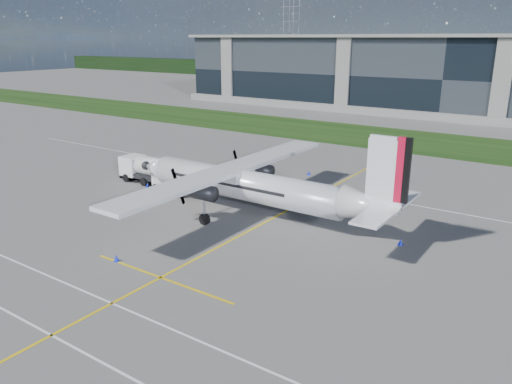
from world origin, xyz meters
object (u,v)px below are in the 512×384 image
(fuel_tanker_truck, at_px, (146,170))
(safety_cone_nose_stbd, at_px, (165,187))
(pylon_west, at_px, (291,37))
(ground_crew_person, at_px, (167,190))
(baggage_tug, at_px, (168,181))
(turboprop_aircraft, at_px, (253,169))
(safety_cone_portwing, at_px, (116,258))
(safety_cone_tail, at_px, (400,242))
(safety_cone_fwd, at_px, (147,185))
(safety_cone_stbdwing, at_px, (309,173))
(safety_cone_nose_port, at_px, (145,190))

(fuel_tanker_truck, bearing_deg, safety_cone_nose_stbd, -11.15)
(pylon_west, xyz_separation_m, fuel_tanker_truck, (65.74, -140.71, -13.57))
(pylon_west, relative_size, ground_crew_person, 15.99)
(pylon_west, distance_m, baggage_tug, 158.15)
(turboprop_aircraft, relative_size, safety_cone_nose_stbd, 55.69)
(fuel_tanker_truck, relative_size, safety_cone_portwing, 15.26)
(pylon_west, height_order, ground_crew_person, pylon_west)
(safety_cone_tail, height_order, safety_cone_fwd, same)
(safety_cone_tail, bearing_deg, safety_cone_portwing, -137.56)
(safety_cone_fwd, bearing_deg, turboprop_aircraft, -2.82)
(turboprop_aircraft, height_order, safety_cone_fwd, turboprop_aircraft)
(fuel_tanker_truck, distance_m, baggage_tug, 3.88)
(fuel_tanker_truck, xyz_separation_m, ground_crew_person, (5.94, -3.04, -0.49))
(fuel_tanker_truck, height_order, safety_cone_fwd, fuel_tanker_truck)
(safety_cone_stbdwing, bearing_deg, pylon_west, 121.56)
(safety_cone_portwing, bearing_deg, baggage_tug, 122.04)
(baggage_tug, bearing_deg, safety_cone_tail, -1.32)
(safety_cone_stbdwing, bearing_deg, safety_cone_portwing, -89.96)
(baggage_tug, relative_size, safety_cone_nose_stbd, 6.44)
(pylon_west, distance_m, turboprop_aircraft, 164.49)
(pylon_west, height_order, safety_cone_nose_port, pylon_west)
(safety_cone_nose_stbd, bearing_deg, safety_cone_tail, -1.20)
(pylon_west, bearing_deg, safety_cone_fwd, -64.68)
(baggage_tug, relative_size, safety_cone_portwing, 6.44)
(baggage_tug, height_order, safety_cone_fwd, baggage_tug)
(pylon_west, relative_size, safety_cone_tail, 60.00)
(baggage_tug, bearing_deg, pylon_west, 116.20)
(safety_cone_tail, bearing_deg, safety_cone_nose_stbd, 178.80)
(safety_cone_stbdwing, bearing_deg, safety_cone_nose_port, -124.14)
(turboprop_aircraft, distance_m, fuel_tanker_truck, 15.74)
(safety_cone_portwing, bearing_deg, turboprop_aircraft, 79.66)
(ground_crew_person, bearing_deg, safety_cone_fwd, 77.68)
(safety_cone_tail, distance_m, safety_cone_nose_stbd, 24.90)
(safety_cone_tail, bearing_deg, safety_cone_nose_port, -176.68)
(baggage_tug, relative_size, safety_cone_tail, 6.44)
(safety_cone_nose_stbd, relative_size, safety_cone_portwing, 1.00)
(baggage_tug, relative_size, safety_cone_stbdwing, 6.44)
(ground_crew_person, bearing_deg, baggage_tug, 50.46)
(pylon_west, distance_m, safety_cone_nose_port, 159.52)
(ground_crew_person, distance_m, safety_cone_fwd, 4.88)
(safety_cone_nose_port, bearing_deg, pylon_west, 115.47)
(ground_crew_person, bearing_deg, fuel_tanker_truck, 71.80)
(safety_cone_portwing, height_order, safety_cone_stbdwing, same)
(turboprop_aircraft, bearing_deg, safety_cone_portwing, -100.34)
(baggage_tug, xyz_separation_m, safety_cone_nose_port, (-1.24, -2.06, -0.72))
(safety_cone_portwing, distance_m, safety_cone_stbdwing, 27.85)
(safety_cone_nose_stbd, distance_m, safety_cone_fwd, 2.08)
(ground_crew_person, relative_size, safety_cone_stbdwing, 3.75)
(fuel_tanker_truck, relative_size, ground_crew_person, 4.07)
(turboprop_aircraft, height_order, baggage_tug, turboprop_aircraft)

